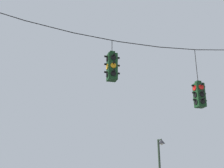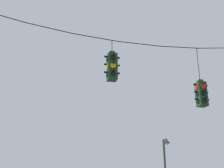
% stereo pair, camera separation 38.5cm
% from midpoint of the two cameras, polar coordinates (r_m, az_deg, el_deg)
% --- Properties ---
extents(span_wire, '(11.90, 0.03, 0.68)m').
position_cam_midpoint_polar(span_wire, '(11.07, 6.57, 9.13)').
color(span_wire, black).
extents(traffic_light_over_intersection, '(0.58, 0.58, 1.60)m').
position_cam_midpoint_polar(traffic_light_over_intersection, '(10.23, 1.08, 3.54)').
color(traffic_light_over_intersection, '#143819').
extents(traffic_light_near_right_pole, '(0.58, 0.58, 2.43)m').
position_cam_midpoint_polar(traffic_light_near_right_pole, '(11.36, 18.62, -1.88)').
color(traffic_light_near_right_pole, '#143819').
extents(street_lamp, '(0.38, 0.68, 4.02)m').
position_cam_midpoint_polar(street_lamp, '(16.54, 11.59, -15.13)').
color(street_lamp, '#233323').
rests_on(street_lamp, ground_plane).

